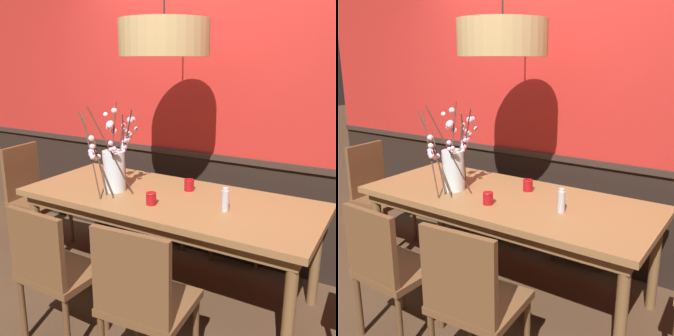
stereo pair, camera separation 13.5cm
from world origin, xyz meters
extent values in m
plane|color=#4C3321|center=(0.00, 0.00, 0.00)|extent=(24.00, 24.00, 0.00)
cube|color=black|center=(0.00, 0.74, 0.45)|extent=(5.52, 0.12, 0.89)
cube|color=#31241E|center=(0.00, 0.73, 0.91)|extent=(5.52, 0.14, 0.05)
cube|color=#B2231E|center=(0.00, 0.74, 1.79)|extent=(5.52, 0.12, 1.80)
cube|color=olive|center=(0.00, 0.00, 0.73)|extent=(2.17, 0.91, 0.05)
cube|color=brown|center=(0.00, 0.00, 0.67)|extent=(2.06, 0.80, 0.08)
cylinder|color=brown|center=(-0.99, -0.36, 0.36)|extent=(0.07, 0.07, 0.71)
cylinder|color=brown|center=(0.99, -0.36, 0.36)|extent=(0.07, 0.07, 0.71)
cylinder|color=brown|center=(-0.99, 0.36, 0.36)|extent=(0.07, 0.07, 0.71)
cylinder|color=brown|center=(0.99, 0.36, 0.36)|extent=(0.07, 0.07, 0.71)
cube|color=brown|center=(-0.29, -0.79, 0.44)|extent=(0.45, 0.41, 0.04)
cube|color=brown|center=(-0.29, -0.97, 0.68)|extent=(0.42, 0.04, 0.43)
cylinder|color=brown|center=(-0.48, -0.62, 0.21)|extent=(0.04, 0.04, 0.42)
cylinder|color=brown|center=(-0.10, -0.62, 0.21)|extent=(0.04, 0.04, 0.42)
cylinder|color=brown|center=(-0.48, -0.96, 0.21)|extent=(0.04, 0.04, 0.42)
cylinder|color=brown|center=(-0.10, -0.96, 0.21)|extent=(0.04, 0.04, 0.42)
cube|color=brown|center=(-0.37, 0.81, 0.47)|extent=(0.42, 0.43, 0.04)
cube|color=brown|center=(-0.36, 0.99, 0.70)|extent=(0.38, 0.05, 0.42)
cylinder|color=brown|center=(-0.21, 0.62, 0.22)|extent=(0.04, 0.04, 0.45)
cylinder|color=brown|center=(-0.55, 0.64, 0.22)|extent=(0.04, 0.04, 0.45)
cylinder|color=brown|center=(-0.19, 0.97, 0.22)|extent=(0.04, 0.04, 0.45)
cylinder|color=brown|center=(-0.53, 0.99, 0.22)|extent=(0.04, 0.04, 0.45)
cube|color=brown|center=(-1.39, 0.03, 0.45)|extent=(0.47, 0.46, 0.04)
cube|color=brown|center=(-1.59, 0.02, 0.71)|extent=(0.07, 0.41, 0.49)
cylinder|color=brown|center=(-1.21, 0.23, 0.21)|extent=(0.04, 0.04, 0.42)
cylinder|color=brown|center=(-1.19, -0.14, 0.21)|extent=(0.04, 0.04, 0.42)
cylinder|color=brown|center=(-1.59, 0.20, 0.21)|extent=(0.04, 0.04, 0.42)
cylinder|color=brown|center=(-1.56, -0.17, 0.21)|extent=(0.04, 0.04, 0.42)
cube|color=brown|center=(0.28, 0.78, 0.44)|extent=(0.49, 0.45, 0.04)
cube|color=brown|center=(0.26, 0.96, 0.67)|extent=(0.44, 0.07, 0.41)
cylinder|color=brown|center=(0.49, 0.62, 0.21)|extent=(0.04, 0.04, 0.42)
cylinder|color=brown|center=(0.09, 0.58, 0.21)|extent=(0.04, 0.04, 0.42)
cylinder|color=brown|center=(0.46, 0.97, 0.21)|extent=(0.04, 0.04, 0.42)
cylinder|color=brown|center=(0.06, 0.93, 0.21)|extent=(0.04, 0.04, 0.42)
cube|color=brown|center=(0.35, -0.79, 0.45)|extent=(0.48, 0.46, 0.04)
cube|color=brown|center=(0.37, -0.98, 0.71)|extent=(0.43, 0.07, 0.46)
cylinder|color=brown|center=(0.14, -0.62, 0.22)|extent=(0.04, 0.04, 0.43)
cylinder|color=brown|center=(0.54, -0.59, 0.22)|extent=(0.04, 0.04, 0.43)
cylinder|color=silver|center=(-0.41, -0.09, 0.91)|extent=(0.17, 0.17, 0.30)
cylinder|color=silver|center=(-0.41, -0.09, 0.79)|extent=(0.15, 0.15, 0.07)
cylinder|color=#472D23|center=(-0.47, -0.18, 0.98)|extent=(0.18, 0.08, 0.44)
sphere|color=#EEAEBF|center=(-0.47, -0.19, 1.03)|extent=(0.04, 0.04, 0.04)
sphere|color=#FDAEC7|center=(-0.51, -0.23, 1.07)|extent=(0.03, 0.03, 0.03)
sphere|color=#FDB2BC|center=(-0.47, -0.26, 1.18)|extent=(0.04, 0.04, 0.04)
cylinder|color=#472D23|center=(-0.39, 0.01, 1.07)|extent=(0.24, 0.13, 0.61)
sphere|color=#F8B8C7|center=(-0.33, 0.09, 1.21)|extent=(0.03, 0.03, 0.03)
sphere|color=#EAAEBD|center=(-0.39, 0.01, 1.08)|extent=(0.04, 0.04, 0.04)
sphere|color=#FAB8BE|center=(-0.34, 0.06, 1.28)|extent=(0.03, 0.03, 0.03)
sphere|color=#F7AEBF|center=(-0.37, 0.10, 1.27)|extent=(0.04, 0.04, 0.04)
cylinder|color=#472D23|center=(-0.41, -0.02, 1.02)|extent=(0.09, 0.03, 0.52)
sphere|color=#F5ACBC|center=(-0.37, 0.00, 1.20)|extent=(0.04, 0.04, 0.04)
sphere|color=#EAB0D0|center=(-0.37, 0.01, 1.13)|extent=(0.05, 0.05, 0.05)
sphere|color=#FAA7BD|center=(-0.39, 0.01, 1.24)|extent=(0.04, 0.04, 0.04)
sphere|color=silver|center=(-0.40, 0.03, 1.10)|extent=(0.05, 0.05, 0.05)
sphere|color=beige|center=(-0.38, -0.01, 1.05)|extent=(0.03, 0.03, 0.03)
sphere|color=#E9ADD2|center=(-0.39, 0.01, 1.08)|extent=(0.06, 0.06, 0.06)
cylinder|color=#472D23|center=(-0.44, -0.26, 1.06)|extent=(0.27, 0.04, 0.61)
sphere|color=#FEBDC6|center=(-0.45, -0.28, 1.05)|extent=(0.04, 0.04, 0.04)
sphere|color=#E7A9CC|center=(-0.45, -0.24, 1.04)|extent=(0.04, 0.04, 0.04)
sphere|color=beige|center=(-0.43, -0.30, 1.13)|extent=(0.04, 0.04, 0.04)
sphere|color=#F6B2CC|center=(-0.47, -0.27, 1.06)|extent=(0.04, 0.04, 0.04)
cylinder|color=#472D23|center=(-0.36, -0.19, 1.08)|extent=(0.24, 0.20, 0.65)
sphere|color=#F8BDC3|center=(-0.30, -0.30, 1.36)|extent=(0.03, 0.03, 0.03)
sphere|color=#EDA8CD|center=(-0.35, -0.20, 1.14)|extent=(0.04, 0.04, 0.04)
sphere|color=#EEA8C8|center=(-0.32, -0.20, 1.11)|extent=(0.04, 0.04, 0.04)
sphere|color=#FDB9C5|center=(-0.26, -0.27, 1.39)|extent=(0.04, 0.04, 0.04)
sphere|color=silver|center=(-0.34, -0.21, 1.10)|extent=(0.03, 0.03, 0.03)
cylinder|color=#472D23|center=(-0.38, 0.00, 1.05)|extent=(0.10, 0.15, 0.58)
sphere|color=#FEA9C9|center=(-0.35, 0.04, 1.28)|extent=(0.05, 0.05, 0.05)
sphere|color=beige|center=(-0.35, 0.03, 1.18)|extent=(0.04, 0.04, 0.04)
sphere|color=#F3AACB|center=(-0.37, 0.04, 1.14)|extent=(0.05, 0.05, 0.05)
sphere|color=#F6B9C7|center=(-0.37, 0.02, 1.14)|extent=(0.05, 0.05, 0.05)
sphere|color=#F3A9D3|center=(-0.36, -0.01, 1.13)|extent=(0.03, 0.03, 0.03)
cylinder|color=#472D23|center=(-0.52, -0.22, 1.04)|extent=(0.29, 0.17, 0.57)
sphere|color=#E6AEC9|center=(-0.50, -0.21, 1.07)|extent=(0.04, 0.04, 0.04)
sphere|color=#F7B5CC|center=(-0.51, -0.20, 1.03)|extent=(0.04, 0.04, 0.04)
sphere|color=#F4BBD0|center=(-0.49, -0.20, 1.03)|extent=(0.05, 0.05, 0.05)
cylinder|color=#472D23|center=(-0.46, -0.04, 1.09)|extent=(0.02, 0.12, 0.65)
sphere|color=beige|center=(-0.49, -0.05, 1.22)|extent=(0.04, 0.04, 0.04)
sphere|color=#F5B5C1|center=(-0.47, -0.04, 1.25)|extent=(0.05, 0.05, 0.05)
sphere|color=#FDBACB|center=(-0.46, -0.06, 1.24)|extent=(0.06, 0.06, 0.06)
sphere|color=#F6AFBB|center=(-0.47, -0.01, 1.19)|extent=(0.05, 0.05, 0.05)
cylinder|color=#9E0F14|center=(-0.01, -0.21, 0.80)|extent=(0.07, 0.07, 0.09)
torus|color=red|center=(-0.01, -0.21, 0.84)|extent=(0.07, 0.07, 0.01)
cylinder|color=silver|center=(-0.01, -0.21, 0.79)|extent=(0.05, 0.05, 0.04)
cylinder|color=#9E0F14|center=(0.07, 0.19, 0.80)|extent=(0.07, 0.07, 0.09)
torus|color=red|center=(0.07, 0.19, 0.84)|extent=(0.08, 0.08, 0.01)
cylinder|color=silver|center=(0.07, 0.19, 0.79)|extent=(0.05, 0.05, 0.04)
cylinder|color=#ADADB2|center=(0.47, -0.06, 0.83)|extent=(0.05, 0.05, 0.14)
cylinder|color=beige|center=(0.47, -0.06, 0.91)|extent=(0.04, 0.04, 0.02)
cylinder|color=tan|center=(-0.05, 0.03, 1.85)|extent=(0.61, 0.61, 0.24)
sphere|color=#F9EAB7|center=(-0.05, 0.03, 1.82)|extent=(0.14, 0.14, 0.14)
camera|label=1|loc=(1.40, -2.37, 1.72)|focal=42.96mm
camera|label=2|loc=(1.52, -2.29, 1.72)|focal=42.96mm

